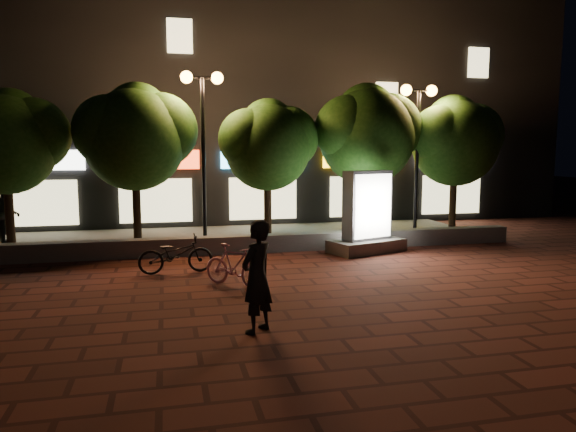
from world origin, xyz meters
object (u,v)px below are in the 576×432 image
object	(u,v)px
tree_far_left	(7,138)
scooter_parked	(176,254)
street_lamp_left	(203,114)
street_lamp_right	(418,121)
tree_mid	(269,142)
rider	(257,277)
pedestrian	(7,213)
tree_right	(368,131)
scooter_pink	(234,265)
tree_left	(136,133)
ad_kiosk	(367,219)
tree_far_right	(456,138)

from	to	relation	value
tree_far_left	scooter_parked	size ratio (longest dim) A/B	2.62
street_lamp_left	street_lamp_right	bearing A→B (deg)	0.00
tree_mid	scooter_parked	world-z (taller)	tree_mid
rider	pedestrian	bearing A→B (deg)	-100.20
tree_right	scooter_pink	world-z (taller)	tree_right
tree_mid	tree_right	world-z (taller)	tree_right
tree_left	rider	size ratio (longest dim) A/B	2.64
tree_mid	ad_kiosk	xyz separation A→B (m)	(2.48, -2.16, -2.26)
scooter_parked	ad_kiosk	bearing A→B (deg)	-78.69
tree_far_left	tree_right	distance (m)	10.81
tree_far_left	pedestrian	xyz separation A→B (m)	(-0.55, 1.48, -2.28)
tree_right	rider	world-z (taller)	tree_right
tree_right	scooter_parked	world-z (taller)	tree_right
tree_far_right	rider	size ratio (longest dim) A/B	2.57
tree_mid	rider	distance (m)	8.66
tree_far_right	pedestrian	size ratio (longest dim) A/B	2.55
street_lamp_right	scooter_pink	size ratio (longest dim) A/B	3.21
tree_mid	tree_right	size ratio (longest dim) A/B	0.89
tree_left	tree_right	bearing A→B (deg)	0.00
tree_far_left	rider	bearing A→B (deg)	-54.98
street_lamp_left	ad_kiosk	xyz separation A→B (m)	(4.53, -1.89, -3.07)
tree_far_left	street_lamp_right	world-z (taller)	street_lamp_right
tree_left	street_lamp_right	xyz separation A→B (m)	(8.95, -0.26, 0.45)
ad_kiosk	pedestrian	xyz separation A→B (m)	(-10.53, 3.64, 0.06)
ad_kiosk	rider	distance (m)	7.36
ad_kiosk	tree_right	bearing A→B (deg)	68.98
tree_far_left	pedestrian	size ratio (longest dim) A/B	2.48
pedestrian	tree_left	bearing A→B (deg)	-132.22
street_lamp_left	scooter_pink	size ratio (longest dim) A/B	3.34
street_lamp_right	scooter_parked	distance (m)	9.29
scooter_pink	pedestrian	world-z (taller)	pedestrian
tree_left	scooter_pink	size ratio (longest dim) A/B	3.15
tree_mid	street_lamp_right	bearing A→B (deg)	-3.04
tree_mid	tree_right	distance (m)	3.32
tree_far_right	ad_kiosk	size ratio (longest dim) A/B	1.97
tree_right	pedestrian	size ratio (longest dim) A/B	2.72
tree_left	street_lamp_right	world-z (taller)	street_lamp_right
street_lamp_right	pedestrian	bearing A→B (deg)	172.35
tree_left	pedestrian	distance (m)	4.96
tree_far_left	rider	world-z (taller)	tree_far_left
scooter_parked	tree_left	bearing A→B (deg)	11.53
tree_right	street_lamp_left	bearing A→B (deg)	-177.19
tree_right	street_lamp_right	world-z (taller)	tree_right
tree_mid	street_lamp_right	xyz separation A→B (m)	(4.95, -0.26, 0.68)
tree_right	tree_far_right	world-z (taller)	tree_right
ad_kiosk	scooter_parked	size ratio (longest dim) A/B	1.37
street_lamp_right	scooter_parked	bearing A→B (deg)	-156.99
tree_left	scooter_pink	world-z (taller)	tree_left
tree_right	street_lamp_right	distance (m)	1.70
scooter_pink	pedestrian	bearing A→B (deg)	86.87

